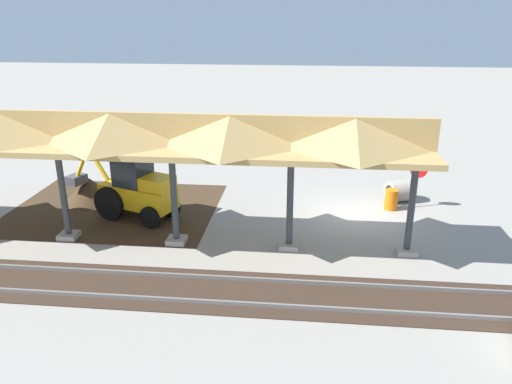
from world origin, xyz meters
TOP-DOWN VIEW (x-y plane):
  - ground_plane at (0.00, 0.00)m, footprint 120.00×120.00m
  - dirt_work_zone at (10.37, 0.58)m, footprint 8.81×7.00m
  - platform_canopy at (8.92, 3.65)m, footprint 22.19×3.20m
  - rail_tracks at (0.00, 6.89)m, footprint 60.00×2.58m
  - stop_sign at (-2.74, -0.97)m, footprint 0.72×0.31m
  - backhoe at (9.11, 1.32)m, footprint 5.36×2.97m
  - dirt_mound at (11.78, -0.22)m, footprint 4.71×4.71m
  - concrete_pipe at (-2.19, -1.65)m, footprint 1.39×1.32m
  - traffic_barrel at (-1.64, -0.60)m, footprint 0.56×0.56m

SIDE VIEW (x-z plane):
  - ground_plane at x=0.00m, z-range 0.00..0.00m
  - dirt_mound at x=11.78m, z-range -1.09..1.09m
  - dirt_work_zone at x=10.37m, z-range 0.00..0.01m
  - rail_tracks at x=0.00m, z-range -0.05..0.10m
  - traffic_barrel at x=-1.64m, z-range 0.00..0.90m
  - concrete_pipe at x=-2.19m, z-range 0.00..0.97m
  - backhoe at x=9.11m, z-range -0.15..2.67m
  - stop_sign at x=-2.74m, z-range 0.46..2.59m
  - platform_canopy at x=8.92m, z-range 1.73..6.63m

